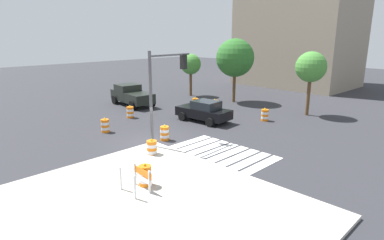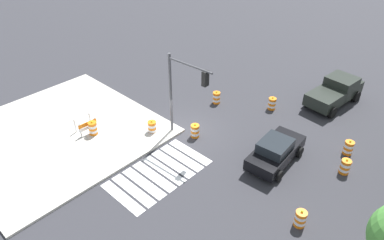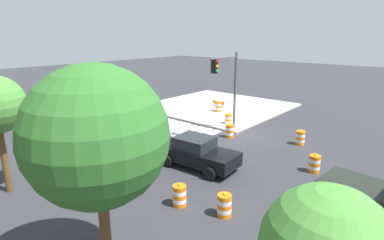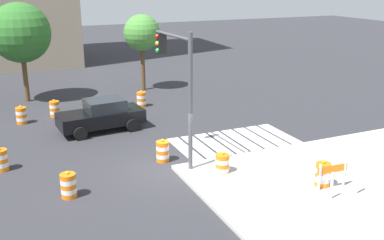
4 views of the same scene
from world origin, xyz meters
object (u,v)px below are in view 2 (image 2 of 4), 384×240
(traffic_barrel_median_far, at_px, (348,148))
(traffic_barrel_on_sidewalk, at_px, (93,128))
(pickup_truck, at_px, (336,91))
(construction_barricade, at_px, (87,125))
(traffic_light_pole, at_px, (184,85))
(traffic_barrel_crosswalk_end, at_px, (272,104))
(traffic_barrel_far_curb, at_px, (216,98))
(traffic_barrel_lane_center, at_px, (152,127))
(sports_car, at_px, (276,151))
(traffic_barrel_near_corner, at_px, (195,131))
(traffic_barrel_median_near, at_px, (345,167))
(traffic_barrel_opposite_curb, at_px, (300,219))

(traffic_barrel_median_far, distance_m, traffic_barrel_on_sidewalk, 16.19)
(pickup_truck, height_order, construction_barricade, pickup_truck)
(traffic_light_pole, bearing_deg, traffic_barrel_crosswalk_end, 162.78)
(traffic_barrel_far_curb, height_order, construction_barricade, construction_barricade)
(traffic_barrel_lane_center, distance_m, construction_barricade, 4.29)
(sports_car, distance_m, traffic_light_pole, 6.65)
(traffic_barrel_median_far, bearing_deg, traffic_light_pole, -55.76)
(traffic_barrel_near_corner, relative_size, traffic_barrel_on_sidewalk, 1.00)
(sports_car, relative_size, traffic_barrel_median_near, 4.34)
(pickup_truck, relative_size, traffic_barrel_far_curb, 5.21)
(traffic_barrel_far_curb, xyz_separation_m, construction_barricade, (8.93, -3.64, 0.27))
(traffic_barrel_near_corner, relative_size, construction_barricade, 0.78)
(sports_car, height_order, traffic_barrel_on_sidewalk, sports_car)
(traffic_barrel_median_near, height_order, traffic_barrel_opposite_curb, same)
(pickup_truck, relative_size, traffic_barrel_on_sidewalk, 5.21)
(sports_car, xyz_separation_m, traffic_light_pole, (1.98, -5.54, 3.10))
(sports_car, distance_m, traffic_barrel_median_near, 3.97)
(traffic_barrel_median_far, height_order, traffic_barrel_opposite_curb, same)
(sports_car, distance_m, traffic_barrel_median_far, 4.74)
(pickup_truck, distance_m, traffic_barrel_far_curb, 8.97)
(traffic_barrel_median_far, xyz_separation_m, construction_barricade, (9.84, -13.43, 0.27))
(traffic_barrel_opposite_curb, bearing_deg, pickup_truck, -162.23)
(traffic_barrel_crosswalk_end, height_order, traffic_barrel_far_curb, same)
(sports_car, distance_m, pickup_truck, 9.07)
(traffic_barrel_opposite_curb, xyz_separation_m, traffic_light_pole, (-1.25, -9.02, 3.46))
(sports_car, relative_size, traffic_barrel_median_far, 4.34)
(traffic_barrel_median_far, relative_size, construction_barricade, 0.78)
(traffic_barrel_lane_center, bearing_deg, traffic_barrel_far_curb, 174.18)
(traffic_barrel_far_curb, distance_m, traffic_barrel_on_sidewalk, 9.33)
(traffic_barrel_median_far, xyz_separation_m, traffic_barrel_opposite_curb, (6.98, 0.60, 0.00))
(sports_car, bearing_deg, traffic_barrel_far_curb, -112.33)
(traffic_barrel_near_corner, height_order, traffic_barrel_median_near, same)
(traffic_barrel_near_corner, height_order, traffic_barrel_opposite_curb, same)
(traffic_barrel_far_curb, relative_size, traffic_barrel_opposite_curb, 1.00)
(pickup_truck, xyz_separation_m, traffic_barrel_lane_center, (12.14, -7.05, -0.52))
(traffic_barrel_on_sidewalk, bearing_deg, traffic_barrel_median_near, 120.04)
(traffic_barrel_near_corner, bearing_deg, pickup_truck, 155.78)
(sports_car, xyz_separation_m, construction_barricade, (6.09, -10.55, -0.09))
(construction_barricade, bearing_deg, traffic_barrel_median_near, 119.77)
(traffic_barrel_far_curb, bearing_deg, traffic_barrel_on_sidewalk, -20.07)
(traffic_barrel_near_corner, relative_size, traffic_barrel_median_near, 1.00)
(pickup_truck, distance_m, construction_barricade, 18.20)
(traffic_barrel_crosswalk_end, distance_m, traffic_barrel_on_sidewalk, 12.81)
(traffic_barrel_opposite_curb, relative_size, traffic_barrel_on_sidewalk, 1.00)
(traffic_barrel_on_sidewalk, bearing_deg, pickup_truck, 147.22)
(traffic_barrel_far_curb, bearing_deg, traffic_light_pole, 15.84)
(traffic_light_pole, bearing_deg, traffic_barrel_opposite_curb, 82.08)
(pickup_truck, bearing_deg, traffic_barrel_lane_center, -30.14)
(sports_car, height_order, traffic_barrel_lane_center, sports_car)
(traffic_barrel_near_corner, height_order, traffic_barrel_far_curb, same)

